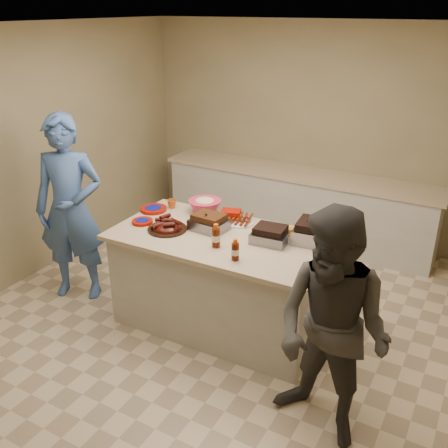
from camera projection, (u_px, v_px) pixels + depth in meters
The scene contains 20 objects.
room at pixel (211, 319), 4.93m from camera, with size 4.50×5.00×2.70m, color #9B8C64, non-canonical shape.
back_counter at pixel (296, 205), 6.50m from camera, with size 3.60×0.64×0.90m, color beige, non-canonical shape.
island at pixel (221, 323), 4.86m from camera, with size 1.99×1.05×0.94m, color beige, non-canonical shape.
rib_platter at pixel (167, 230), 4.60m from camera, with size 0.37×0.37×0.15m, color #440D06, non-canonical shape.
pulled_pork_tray at pixel (209, 230), 4.61m from camera, with size 0.33×0.25×0.10m, color #47230F.
brisket_tray at pixel (270, 242), 4.37m from camera, with size 0.31×0.26×0.09m, color black.
roasting_pan at pixel (313, 242), 4.38m from camera, with size 0.33×0.33×0.13m, color gray.
coleslaw_bowl at pixel (205, 212), 4.99m from camera, with size 0.33×0.33×0.23m, color #CC294F, non-canonical shape.
sausage_plate at pixel (239, 223), 4.76m from camera, with size 0.29×0.29×0.05m, color silver.
mac_cheese_dish at pixel (294, 239), 4.42m from camera, with size 0.29×0.21×0.08m, color #CF7301.
bbq_bottle_a at pixel (216, 247), 4.29m from camera, with size 0.07×0.07×0.21m, color #431303.
bbq_bottle_b at pixel (235, 260), 4.07m from camera, with size 0.06×0.06×0.19m, color #431303.
mustard_bottle at pixel (217, 231), 4.57m from camera, with size 0.05×0.05×0.13m, color #E4A403.
sauce_bowl at pixel (216, 227), 4.66m from camera, with size 0.13×0.04×0.13m, color silver.
plate_stack_large at pixel (154, 211), 5.03m from camera, with size 0.26×0.26×0.03m, color #870E01.
plate_stack_small at pixel (143, 223), 4.75m from camera, with size 0.20×0.20×0.03m, color #870E01.
plastic_cup at pixel (172, 208), 5.10m from camera, with size 0.09×0.09×0.09m, color #AA4E12.
basket_stack at pixel (231, 219), 4.83m from camera, with size 0.18×0.14×0.09m, color #870E01.
guest_blue at pixel (82, 292), 5.39m from camera, with size 0.70×1.93×0.46m, color #4164A4.
guest_gray at pixel (322, 429), 3.66m from camera, with size 0.84×1.73×0.66m, color #44413E.
Camera 1 is at (2.14, -3.54, 2.86)m, focal length 40.00 mm.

